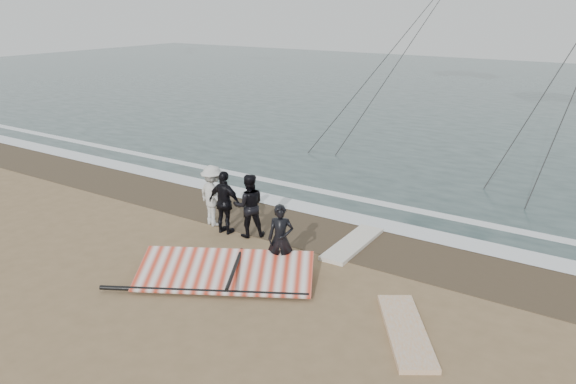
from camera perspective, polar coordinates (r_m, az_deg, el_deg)
name	(u,v)px	position (r m, az deg, el deg)	size (l,w,h in m)	color
ground	(221,296)	(13.01, -6.77, -10.41)	(120.00, 120.00, 0.00)	#8C704C
sea	(528,98)	(42.72, 23.23, 8.77)	(120.00, 54.00, 0.02)	#233838
wet_sand	(321,231)	(16.33, 3.41, -3.99)	(120.00, 2.80, 0.01)	#4C3D2B
foam_near	(344,216)	(17.46, 5.72, -2.44)	(120.00, 0.90, 0.01)	white
foam_far	(368,201)	(18.90, 8.13, -0.87)	(120.00, 0.45, 0.01)	white
man_main	(281,239)	(13.66, -0.75, -4.76)	(0.63, 0.41, 1.72)	black
board_white	(406,331)	(11.83, 11.89, -13.61)	(0.75, 2.70, 0.11)	silver
board_cream	(353,244)	(15.46, 6.58, -5.25)	(0.70, 2.62, 0.11)	silver
trio_cluster	(227,200)	(16.16, -6.19, -0.86)	(2.63, 1.16, 1.84)	black
sail_rig	(227,272)	(13.61, -6.25, -8.06)	(4.39, 3.68, 0.52)	black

